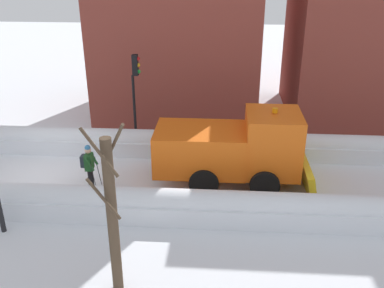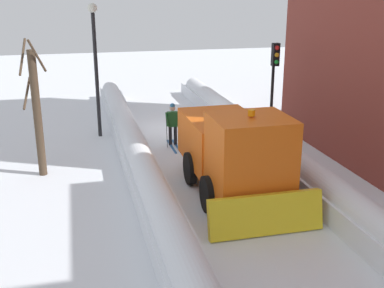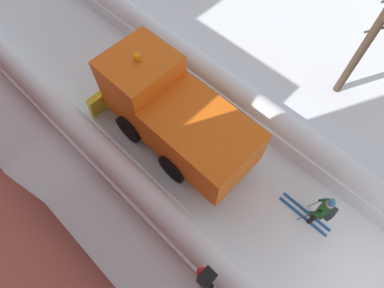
{
  "view_description": "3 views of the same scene",
  "coord_description": "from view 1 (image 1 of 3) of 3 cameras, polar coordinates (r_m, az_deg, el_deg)",
  "views": [
    {
      "loc": [
        14.73,
        7.03,
        8.3
      ],
      "look_at": [
        -0.61,
        5.95,
        1.39
      ],
      "focal_mm": 40.36,
      "sensor_mm": 36.0,
      "label": 1
    },
    {
      "loc": [
        4.55,
        21.08,
        6.28
      ],
      "look_at": [
        0.61,
        5.21,
        0.98
      ],
      "focal_mm": 44.68,
      "sensor_mm": 36.0,
      "label": 2
    },
    {
      "loc": [
        -3.84,
        3.15,
        9.91
      ],
      "look_at": [
        -0.52,
        6.35,
        1.39
      ],
      "focal_mm": 28.96,
      "sensor_mm": 36.0,
      "label": 3
    }
  ],
  "objects": [
    {
      "name": "snowbank_right",
      "position": [
        14.78,
        15.14,
        -8.56
      ],
      "size": [
        1.1,
        36.0,
        1.13
      ],
      "color": "white",
      "rests_on": "ground"
    },
    {
      "name": "snowbank_left",
      "position": [
        19.17,
        12.57,
        -0.39
      ],
      "size": [
        1.1,
        36.0,
        1.13
      ],
      "color": "white",
      "rests_on": "ground"
    },
    {
      "name": "plow_truck",
      "position": [
        16.39,
        5.7,
        -0.53
      ],
      "size": [
        3.2,
        5.98,
        3.12
      ],
      "color": "orange",
      "rests_on": "ground"
    },
    {
      "name": "traffic_light_pole",
      "position": [
        19.15,
        -7.49,
        7.93
      ],
      "size": [
        0.28,
        0.42,
        4.27
      ],
      "color": "black",
      "rests_on": "ground"
    },
    {
      "name": "skier",
      "position": [
        16.55,
        -13.43,
        -2.69
      ],
      "size": [
        0.62,
        1.8,
        1.81
      ],
      "color": "black",
      "rests_on": "ground"
    },
    {
      "name": "bare_tree_near",
      "position": [
        11.0,
        -10.53,
        -9.27
      ],
      "size": [
        0.88,
        1.0,
        4.79
      ],
      "color": "#4A3929",
      "rests_on": "ground"
    },
    {
      "name": "building_brick_mid",
      "position": [
        24.79,
        22.48,
        15.18
      ],
      "size": [
        6.82,
        7.78,
        10.3
      ],
      "color": "brown",
      "rests_on": "ground"
    },
    {
      "name": "ground_plane",
      "position": [
        17.17,
        13.52,
        -5.45
      ],
      "size": [
        80.0,
        80.0,
        0.0
      ],
      "primitive_type": "plane",
      "color": "white"
    }
  ]
}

